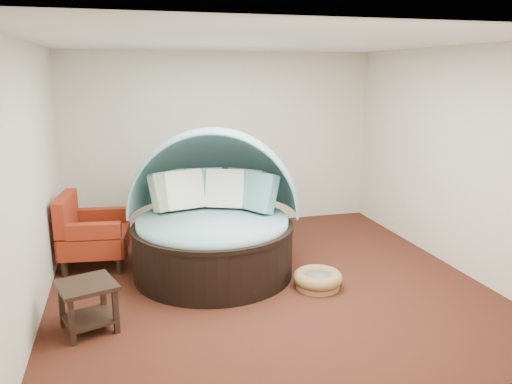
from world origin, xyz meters
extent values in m
plane|color=#451E13|center=(0.00, 0.00, 0.00)|extent=(5.00, 5.00, 0.00)
plane|color=beige|center=(0.00, 2.50, 1.40)|extent=(5.00, 0.00, 5.00)
plane|color=beige|center=(0.00, -2.50, 1.40)|extent=(5.00, 0.00, 5.00)
plane|color=beige|center=(-2.50, 0.00, 1.40)|extent=(0.00, 5.00, 5.00)
plane|color=beige|center=(2.50, 0.00, 1.40)|extent=(0.00, 5.00, 5.00)
plane|color=white|center=(0.00, 0.00, 2.80)|extent=(5.00, 5.00, 0.00)
cylinder|color=black|center=(-0.56, 0.40, 0.30)|extent=(2.39, 2.39, 0.60)
cylinder|color=black|center=(-0.56, 0.40, 0.62)|extent=(2.41, 2.41, 0.05)
cylinder|color=#84B9B9|center=(-0.56, 0.40, 0.67)|extent=(2.26, 2.26, 0.13)
cube|color=#39673E|center=(-1.03, 0.88, 0.99)|extent=(0.58, 0.50, 0.53)
cube|color=white|center=(-0.85, 0.88, 0.99)|extent=(0.55, 0.39, 0.53)
cube|color=#63A7AD|center=(-0.57, 0.95, 0.99)|extent=(0.53, 0.33, 0.53)
cube|color=white|center=(-0.31, 0.81, 0.99)|extent=(0.57, 0.46, 0.53)
cube|color=#39673E|center=(-0.06, 0.76, 0.99)|extent=(0.57, 0.55, 0.53)
cube|color=#63A7AD|center=(0.06, 0.52, 0.99)|extent=(0.50, 0.58, 0.53)
cylinder|color=olive|center=(0.54, -0.34, 0.03)|extent=(0.61, 0.61, 0.06)
torus|color=olive|center=(0.54, -0.34, 0.13)|extent=(0.70, 0.70, 0.15)
cylinder|color=slate|center=(0.54, -0.34, 0.11)|extent=(0.41, 0.41, 0.09)
cylinder|color=black|center=(-2.37, 0.79, 0.10)|extent=(0.09, 0.09, 0.20)
cylinder|color=black|center=(-2.29, 1.44, 0.10)|extent=(0.09, 0.09, 0.20)
cylinder|color=black|center=(-1.71, 0.71, 0.10)|extent=(0.09, 0.09, 0.20)
cylinder|color=black|center=(-1.63, 1.36, 0.10)|extent=(0.09, 0.09, 0.20)
cube|color=maroon|center=(-2.00, 1.08, 0.34)|extent=(0.92, 0.92, 0.29)
cube|color=maroon|center=(-2.33, 1.12, 0.73)|extent=(0.25, 0.84, 0.48)
cube|color=maroon|center=(-1.99, 0.72, 0.58)|extent=(0.67, 0.21, 0.20)
cube|color=maroon|center=(-1.90, 1.42, 0.58)|extent=(0.67, 0.21, 0.20)
cube|color=black|center=(-2.00, -0.68, 0.47)|extent=(0.65, 0.65, 0.04)
cube|color=black|center=(-2.00, -0.68, 0.12)|extent=(0.57, 0.57, 0.03)
cube|color=black|center=(-2.13, -0.93, 0.23)|extent=(0.06, 0.06, 0.45)
cube|color=black|center=(-2.26, -0.54, 0.23)|extent=(0.06, 0.06, 0.45)
cube|color=black|center=(-1.74, -0.81, 0.23)|extent=(0.06, 0.06, 0.45)
cube|color=black|center=(-1.87, -0.42, 0.23)|extent=(0.06, 0.06, 0.45)
camera|label=1|loc=(-1.59, -5.42, 2.47)|focal=35.00mm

